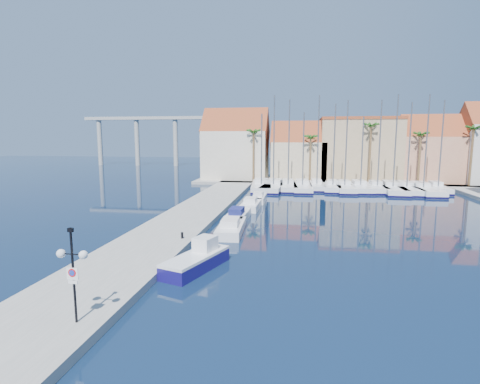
# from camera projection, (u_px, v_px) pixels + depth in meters

# --- Properties ---
(ground) EXTENTS (260.00, 260.00, 0.00)m
(ground) POSITION_uv_depth(u_px,v_px,m) (266.00, 261.00, 25.64)
(ground) COLOR black
(ground) RESTS_ON ground
(quay_west) EXTENTS (6.00, 77.00, 0.50)m
(quay_west) POSITION_uv_depth(u_px,v_px,m) (193.00, 214.00, 40.20)
(quay_west) COLOR gray
(quay_west) RESTS_ON ground
(shore_north) EXTENTS (54.00, 16.00, 0.50)m
(shore_north) POSITION_uv_depth(u_px,v_px,m) (341.00, 181.00, 70.97)
(shore_north) COLOR gray
(shore_north) RESTS_ON ground
(lamp_post) EXTENTS (1.43, 0.41, 4.19)m
(lamp_post) POSITION_uv_depth(u_px,v_px,m) (72.00, 261.00, 15.75)
(lamp_post) COLOR black
(lamp_post) RESTS_ON quay_west
(bollard) EXTENTS (0.20, 0.20, 0.49)m
(bollard) POSITION_uv_depth(u_px,v_px,m) (182.00, 235.00, 29.50)
(bollard) COLOR black
(bollard) RESTS_ON quay_west
(fishing_boat) EXTENTS (3.48, 5.74, 1.91)m
(fishing_boat) POSITION_uv_depth(u_px,v_px,m) (197.00, 259.00, 24.04)
(fishing_boat) COLOR #150F5C
(fishing_boat) RESTS_ON ground
(motorboat_west_0) EXTENTS (2.39, 6.56, 1.40)m
(motorboat_west_0) POSITION_uv_depth(u_px,v_px,m) (231.00, 227.00, 33.19)
(motorboat_west_0) COLOR white
(motorboat_west_0) RESTS_ON ground
(motorboat_west_1) EXTENTS (2.02, 5.90, 1.40)m
(motorboat_west_1) POSITION_uv_depth(u_px,v_px,m) (238.00, 215.00, 38.19)
(motorboat_west_1) COLOR white
(motorboat_west_1) RESTS_ON ground
(motorboat_west_2) EXTENTS (2.06, 6.08, 1.40)m
(motorboat_west_2) POSITION_uv_depth(u_px,v_px,m) (251.00, 204.00, 44.48)
(motorboat_west_2) COLOR white
(motorboat_west_2) RESTS_ON ground
(motorboat_west_3) EXTENTS (1.68, 5.20, 1.40)m
(motorboat_west_3) POSITION_uv_depth(u_px,v_px,m) (259.00, 198.00, 49.13)
(motorboat_west_3) COLOR white
(motorboat_west_3) RESTS_ON ground
(sailboat_0) EXTENTS (4.05, 11.88, 12.07)m
(sailboat_0) POSITION_uv_depth(u_px,v_px,m) (261.00, 186.00, 60.82)
(sailboat_0) COLOR white
(sailboat_0) RESTS_ON ground
(sailboat_1) EXTENTS (4.04, 11.97, 14.85)m
(sailboat_1) POSITION_uv_depth(u_px,v_px,m) (274.00, 186.00, 60.38)
(sailboat_1) COLOR white
(sailboat_1) RESTS_ON ground
(sailboat_2) EXTENTS (3.34, 9.98, 14.25)m
(sailboat_2) POSITION_uv_depth(u_px,v_px,m) (288.00, 186.00, 60.39)
(sailboat_2) COLOR white
(sailboat_2) RESTS_ON ground
(sailboat_3) EXTENTS (3.18, 10.92, 12.22)m
(sailboat_3) POSITION_uv_depth(u_px,v_px,m) (302.00, 187.00, 59.95)
(sailboat_3) COLOR white
(sailboat_3) RESTS_ON ground
(sailboat_4) EXTENTS (2.41, 8.51, 14.96)m
(sailboat_4) POSITION_uv_depth(u_px,v_px,m) (317.00, 185.00, 60.96)
(sailboat_4) COLOR white
(sailboat_4) RESTS_ON ground
(sailboat_5) EXTENTS (3.18, 9.56, 13.55)m
(sailboat_5) POSITION_uv_depth(u_px,v_px,m) (333.00, 187.00, 59.77)
(sailboat_5) COLOR white
(sailboat_5) RESTS_ON ground
(sailboat_6) EXTENTS (2.91, 10.17, 14.00)m
(sailboat_6) POSITION_uv_depth(u_px,v_px,m) (344.00, 187.00, 59.07)
(sailboat_6) COLOR white
(sailboat_6) RESTS_ON ground
(sailboat_7) EXTENTS (3.12, 10.12, 11.51)m
(sailboat_7) POSITION_uv_depth(u_px,v_px,m) (360.00, 187.00, 59.21)
(sailboat_7) COLOR white
(sailboat_7) RESTS_ON ground
(sailboat_8) EXTENTS (2.60, 8.94, 14.01)m
(sailboat_8) POSITION_uv_depth(u_px,v_px,m) (377.00, 187.00, 58.59)
(sailboat_8) COLOR white
(sailboat_8) RESTS_ON ground
(sailboat_9) EXTENTS (3.79, 12.20, 14.70)m
(sailboat_9) POSITION_uv_depth(u_px,v_px,m) (392.00, 188.00, 57.92)
(sailboat_9) COLOR white
(sailboat_9) RESTS_ON ground
(sailboat_10) EXTENTS (3.27, 11.66, 13.57)m
(sailboat_10) POSITION_uv_depth(u_px,v_px,m) (405.00, 189.00, 57.73)
(sailboat_10) COLOR white
(sailboat_10) RESTS_ON ground
(sailboat_11) EXTENTS (3.71, 11.68, 14.59)m
(sailboat_11) POSITION_uv_depth(u_px,v_px,m) (422.00, 189.00, 56.77)
(sailboat_11) COLOR white
(sailboat_11) RESTS_ON ground
(sailboat_12) EXTENTS (2.31, 8.24, 13.90)m
(sailboat_12) POSITION_uv_depth(u_px,v_px,m) (437.00, 188.00, 57.77)
(sailboat_12) COLOR white
(sailboat_12) RESTS_ON ground
(building_0) EXTENTS (12.30, 9.00, 13.50)m
(building_0) POSITION_uv_depth(u_px,v_px,m) (236.00, 147.00, 72.18)
(building_0) COLOR beige
(building_0) RESTS_ON shore_north
(building_1) EXTENTS (10.30, 8.00, 11.00)m
(building_1) POSITION_uv_depth(u_px,v_px,m) (299.00, 154.00, 70.50)
(building_1) COLOR tan
(building_1) RESTS_ON shore_north
(building_2) EXTENTS (14.20, 10.20, 11.50)m
(building_2) POSITION_uv_depth(u_px,v_px,m) (359.00, 149.00, 69.63)
(building_2) COLOR tan
(building_2) RESTS_ON shore_north
(building_3) EXTENTS (10.30, 8.00, 12.00)m
(building_3) POSITION_uv_depth(u_px,v_px,m) (429.00, 152.00, 66.85)
(building_3) COLOR tan
(building_3) RESTS_ON shore_north
(palm_0) EXTENTS (2.60, 2.60, 10.15)m
(palm_0) POSITION_uv_depth(u_px,v_px,m) (254.00, 133.00, 66.30)
(palm_0) COLOR brown
(palm_0) RESTS_ON shore_north
(palm_1) EXTENTS (2.60, 2.60, 9.15)m
(palm_1) POSITION_uv_depth(u_px,v_px,m) (311.00, 139.00, 64.89)
(palm_1) COLOR brown
(palm_1) RESTS_ON shore_north
(palm_2) EXTENTS (2.60, 2.60, 11.15)m
(palm_2) POSITION_uv_depth(u_px,v_px,m) (371.00, 128.00, 63.07)
(palm_2) COLOR brown
(palm_2) RESTS_ON shore_north
(palm_3) EXTENTS (2.60, 2.60, 9.65)m
(palm_3) POSITION_uv_depth(u_px,v_px,m) (421.00, 136.00, 62.03)
(palm_3) COLOR brown
(palm_3) RESTS_ON shore_north
(palm_4) EXTENTS (2.60, 2.60, 10.65)m
(palm_4) POSITION_uv_depth(u_px,v_px,m) (474.00, 130.00, 60.65)
(palm_4) COLOR brown
(palm_4) RESTS_ON shore_north
(viaduct) EXTENTS (48.00, 2.20, 14.45)m
(viaduct) POSITION_uv_depth(u_px,v_px,m) (159.00, 131.00, 110.35)
(viaduct) COLOR #9E9E99
(viaduct) RESTS_ON ground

